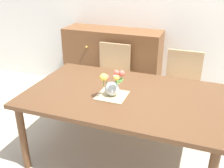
% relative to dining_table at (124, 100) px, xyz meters
% --- Properties ---
extents(ground_plane, '(12.00, 12.00, 0.00)m').
position_rel_dining_table_xyz_m(ground_plane, '(0.00, 0.00, -0.65)').
color(ground_plane, '#B7AD99').
extents(dining_table, '(1.82, 1.12, 0.72)m').
position_rel_dining_table_xyz_m(dining_table, '(0.00, 0.00, 0.00)').
color(dining_table, brown).
rests_on(dining_table, ground_plane).
extents(chair_left, '(0.42, 0.42, 0.90)m').
position_rel_dining_table_xyz_m(chair_left, '(-0.45, 0.90, -0.13)').
color(chair_left, tan).
rests_on(chair_left, ground_plane).
extents(chair_right, '(0.42, 0.42, 0.90)m').
position_rel_dining_table_xyz_m(chair_right, '(0.45, 0.90, -0.13)').
color(chair_right, tan).
rests_on(chair_right, ground_plane).
extents(dresser, '(1.40, 0.47, 1.00)m').
position_rel_dining_table_xyz_m(dresser, '(-0.60, 1.33, -0.15)').
color(dresser, brown).
rests_on(dresser, ground_plane).
extents(placemat, '(0.27, 0.27, 0.01)m').
position_rel_dining_table_xyz_m(placemat, '(-0.09, -0.08, 0.07)').
color(placemat, tan).
rests_on(placemat, dining_table).
extents(flower_vase, '(0.20, 0.21, 0.24)m').
position_rel_dining_table_xyz_m(flower_vase, '(-0.09, -0.08, 0.19)').
color(flower_vase, silver).
rests_on(flower_vase, placemat).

